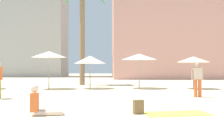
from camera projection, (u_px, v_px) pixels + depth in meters
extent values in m
cube|color=#DB9989|center=(179.00, 14.00, 38.52)|extent=(17.95, 11.92, 17.28)
cube|color=#A8A8A3|center=(21.00, 4.00, 44.58)|extent=(13.98, 8.27, 22.64)
cylinder|color=#896B4C|center=(82.00, 35.00, 22.76)|extent=(0.42, 0.42, 8.06)
cylinder|color=gray|center=(193.00, 73.00, 18.56)|extent=(0.06, 0.06, 2.12)
cone|color=beige|center=(193.00, 59.00, 18.57)|extent=(2.18, 2.18, 0.39)
cylinder|color=gray|center=(90.00, 72.00, 18.75)|extent=(0.06, 0.06, 2.17)
cone|color=beige|center=(90.00, 60.00, 18.76)|extent=(2.15, 2.15, 0.53)
cylinder|color=gray|center=(49.00, 70.00, 18.39)|extent=(0.06, 0.06, 2.45)
cone|color=white|center=(49.00, 54.00, 18.41)|extent=(2.25, 2.25, 0.40)
cylinder|color=gray|center=(139.00, 71.00, 18.90)|extent=(0.06, 0.06, 2.31)
cone|color=white|center=(139.00, 57.00, 18.91)|extent=(2.41, 2.41, 0.40)
cube|color=#F4CC4C|center=(176.00, 114.00, 8.50)|extent=(2.11, 1.29, 0.01)
cube|color=brown|center=(138.00, 107.00, 8.48)|extent=(0.34, 0.25, 0.42)
cube|color=brown|center=(137.00, 109.00, 8.59)|extent=(0.22, 0.11, 0.18)
cylinder|color=#D1A889|center=(1.00, 74.00, 12.83)|extent=(0.11, 0.11, 0.55)
cylinder|color=beige|center=(49.00, 112.00, 8.37)|extent=(0.84, 0.29, 0.16)
cylinder|color=beige|center=(49.00, 113.00, 8.17)|extent=(0.84, 0.29, 0.16)
cube|color=orange|center=(35.00, 102.00, 8.20)|extent=(0.28, 0.43, 0.53)
sphere|color=beige|center=(35.00, 88.00, 8.21)|extent=(0.27, 0.27, 0.24)
cylinder|color=orange|center=(200.00, 88.00, 13.29)|extent=(0.16, 0.16, 0.83)
cylinder|color=orange|center=(196.00, 88.00, 13.29)|extent=(0.16, 0.16, 0.83)
cube|color=beige|center=(198.00, 74.00, 13.30)|extent=(0.40, 0.23, 0.52)
sphere|color=tan|center=(198.00, 65.00, 13.31)|extent=(0.24, 0.24, 0.24)
cylinder|color=tan|center=(203.00, 75.00, 13.30)|extent=(0.10, 0.10, 0.50)
cylinder|color=tan|center=(192.00, 75.00, 13.30)|extent=(0.10, 0.10, 0.50)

